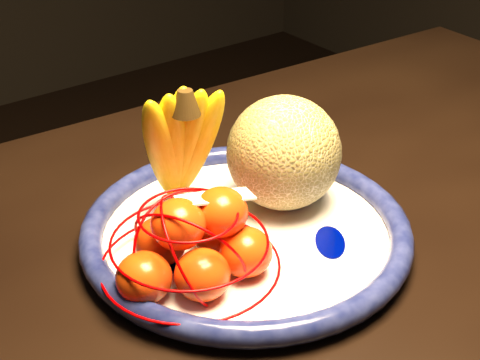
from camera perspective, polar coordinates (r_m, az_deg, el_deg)
fruit_bowl at (r=0.74m, az=0.46°, el=-4.07°), size 0.33×0.33×0.03m
cantaloupe at (r=0.77m, az=3.42°, el=2.13°), size 0.12×0.12×0.12m
banana_bunch at (r=0.74m, az=-4.73°, el=2.96°), size 0.11×0.11×0.16m
mandarin_bag at (r=0.67m, az=-3.57°, el=-5.10°), size 0.22×0.22×0.11m
price_tag at (r=0.67m, az=-1.99°, el=-1.32°), size 0.08×0.05×0.01m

